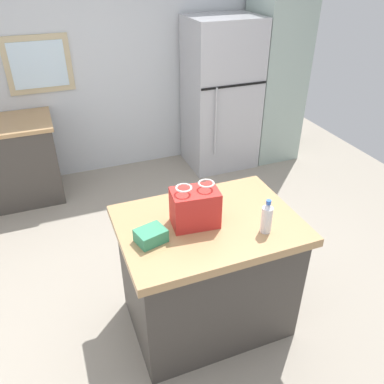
{
  "coord_description": "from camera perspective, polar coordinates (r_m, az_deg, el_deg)",
  "views": [
    {
      "loc": [
        -0.86,
        -2.23,
        2.41
      ],
      "look_at": [
        -0.02,
        -0.07,
        0.96
      ],
      "focal_mm": 36.68,
      "sensor_mm": 36.0,
      "label": 1
    }
  ],
  "objects": [
    {
      "name": "small_box",
      "position": [
        2.36,
        -6.01,
        -6.33
      ],
      "size": [
        0.2,
        0.17,
        0.08
      ],
      "primitive_type": "cube",
      "rotation": [
        0.0,
        0.0,
        0.26
      ],
      "color": "#388E66",
      "rests_on": "kitchen_island"
    },
    {
      "name": "refrigerator",
      "position": [
        4.89,
        4.24,
        13.81
      ],
      "size": [
        0.82,
        0.7,
        1.78
      ],
      "color": "#B7B7BC",
      "rests_on": "ground"
    },
    {
      "name": "kitchen_island",
      "position": [
        2.82,
        2.26,
        -11.72
      ],
      "size": [
        1.16,
        0.84,
        0.91
      ],
      "color": "#423D38",
      "rests_on": "ground"
    },
    {
      "name": "back_wall",
      "position": [
        4.8,
        -11.17,
        19.02
      ],
      "size": [
        5.24,
        0.13,
        2.76
      ],
      "color": "silver",
      "rests_on": "ground"
    },
    {
      "name": "bottle",
      "position": [
        2.43,
        10.82,
        -3.7
      ],
      "size": [
        0.07,
        0.07,
        0.23
      ],
      "color": "white",
      "rests_on": "kitchen_island"
    },
    {
      "name": "ground",
      "position": [
        3.39,
        -0.08,
        -13.28
      ],
      "size": [
        6.28,
        6.28,
        0.0
      ],
      "primitive_type": "plane",
      "color": "#9E9384"
    },
    {
      "name": "tall_cabinet",
      "position": [
        5.19,
        11.89,
        16.08
      ],
      "size": [
        0.6,
        0.63,
        2.09
      ],
      "color": "#9EB2A8",
      "rests_on": "ground"
    },
    {
      "name": "shopping_bag",
      "position": [
        2.44,
        0.44,
        -2.27
      ],
      "size": [
        0.31,
        0.22,
        0.29
      ],
      "color": "red",
      "rests_on": "kitchen_island"
    }
  ]
}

